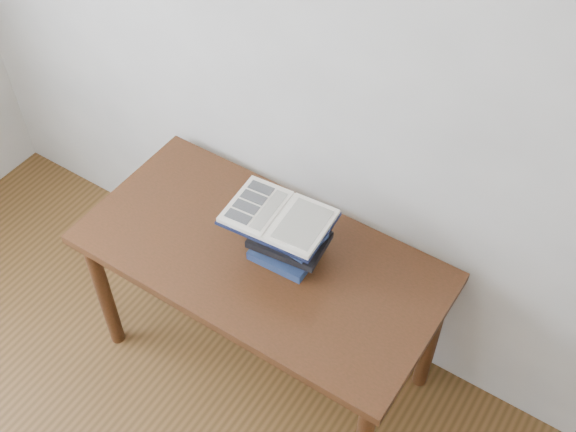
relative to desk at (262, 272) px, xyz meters
The scene contains 3 objects.
desk is the anchor object (origin of this frame).
book_stack 0.22m from the desk, 37.73° to the left, with size 0.27×0.21×0.19m.
open_book 0.31m from the desk, 33.37° to the left, with size 0.37×0.27×0.03m.
Camera 1 is at (0.99, 0.09, 2.69)m, focal length 45.00 mm.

